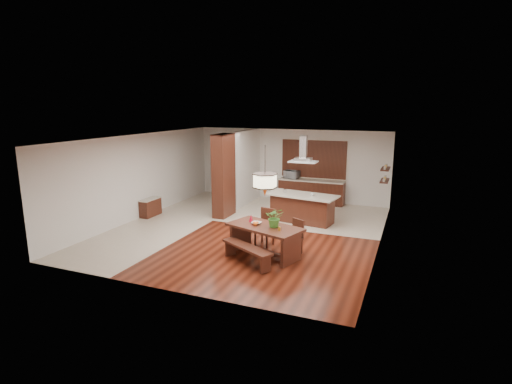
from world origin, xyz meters
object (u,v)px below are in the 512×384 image
at_px(microwave, 292,174).
at_px(fruit_bowl, 256,223).
at_px(dining_chair_right, 293,237).
at_px(range_hood, 304,149).
at_px(dining_table, 265,234).
at_px(dining_bench, 247,255).
at_px(pendant_lantern, 265,171).
at_px(foliage_plant, 275,217).
at_px(island_cup, 312,194).
at_px(kitchen_island, 302,208).
at_px(hallway_console, 150,207).
at_px(dining_chair_left, 264,228).

bearing_deg(microwave, fruit_bowl, -67.86).
xyz_separation_m(dining_chair_right, range_hood, (-0.56, 2.92, 2.01)).
xyz_separation_m(dining_table, dining_bench, (-0.22, -0.67, -0.37)).
relative_size(pendant_lantern, range_hood, 1.46).
bearing_deg(pendant_lantern, dining_bench, -108.18).
xyz_separation_m(dining_table, microwave, (-1.12, 6.05, 0.52)).
xyz_separation_m(foliage_plant, island_cup, (0.17, 3.20, -0.06)).
height_order(dining_chair_right, foliage_plant, foliage_plant).
xyz_separation_m(dining_table, dining_chair_right, (0.65, 0.41, -0.14)).
bearing_deg(kitchen_island, fruit_bowl, -86.84).
height_order(dining_chair_right, fruit_bowl, dining_chair_right).
height_order(dining_chair_right, island_cup, island_cup).
bearing_deg(microwave, dining_chair_right, -58.68).
height_order(hallway_console, fruit_bowl, fruit_bowl).
relative_size(kitchen_island, island_cup, 21.32).
height_order(dining_bench, island_cup, island_cup).
distance_m(island_cup, microwave, 3.26).
relative_size(foliage_plant, range_hood, 0.57).
distance_m(fruit_bowl, kitchen_island, 3.31).
distance_m(hallway_console, fruit_bowl, 5.26).
bearing_deg(hallway_console, dining_bench, -29.05).
bearing_deg(kitchen_island, dining_table, -82.36).
xyz_separation_m(fruit_bowl, island_cup, (0.70, 3.14, 0.17)).
relative_size(dining_table, fruit_bowl, 8.67).
bearing_deg(foliage_plant, island_cup, 86.88).
distance_m(kitchen_island, microwave, 3.04).
relative_size(dining_chair_right, island_cup, 7.93).
xyz_separation_m(dining_bench, kitchen_island, (0.30, 3.99, 0.27)).
relative_size(dining_chair_left, dining_chair_right, 1.13).
bearing_deg(hallway_console, microwave, 45.21).
bearing_deg(dining_chair_right, dining_bench, -100.39).
bearing_deg(foliage_plant, microwave, 102.94).
distance_m(dining_bench, island_cup, 3.99).
height_order(range_hood, island_cup, range_hood).
bearing_deg(dining_bench, dining_chair_left, 92.38).
bearing_deg(range_hood, foliage_plant, -86.70).
bearing_deg(range_hood, dining_chair_left, -97.77).
xyz_separation_m(foliage_plant, fruit_bowl, (-0.53, 0.06, -0.23)).
bearing_deg(dining_bench, hallway_console, 150.95).
distance_m(dining_bench, microwave, 6.83).
bearing_deg(pendant_lantern, island_cup, 82.01).
xyz_separation_m(dining_table, dining_chair_left, (-0.28, 0.71, -0.07)).
bearing_deg(dining_chair_right, dining_chair_left, -169.83).
xyz_separation_m(dining_table, kitchen_island, (0.08, 3.33, -0.10)).
xyz_separation_m(dining_chair_left, range_hood, (0.36, 2.62, 1.95)).
bearing_deg(microwave, foliage_plant, -63.10).
relative_size(dining_chair_left, pendant_lantern, 0.79).
height_order(dining_table, island_cup, island_cup).
relative_size(dining_chair_left, foliage_plant, 2.01).
distance_m(dining_chair_right, island_cup, 2.84).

